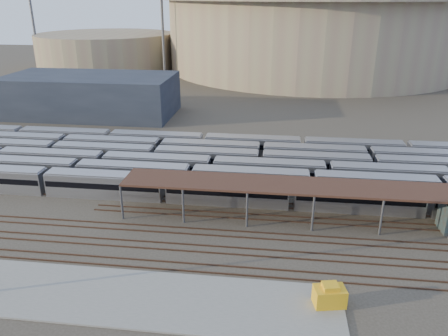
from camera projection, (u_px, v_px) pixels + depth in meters
name	position (u px, v px, depth m)	size (l,w,h in m)	color
ground	(178.00, 227.00, 58.24)	(420.00, 420.00, 0.00)	#383026
apron	(97.00, 294.00, 44.97)	(50.00, 9.00, 0.20)	gray
subway_trains	(181.00, 164.00, 75.03)	(123.01, 23.90, 3.60)	#ADAEB2
inspection_shed	(346.00, 189.00, 57.49)	(60.30, 6.00, 5.30)	#545458
empty_tracks	(168.00, 246.00, 53.60)	(170.00, 9.62, 0.18)	#4C3323
stadium	(313.00, 27.00, 178.21)	(124.00, 124.00, 32.50)	gray
secondary_arena	(106.00, 51.00, 182.49)	(56.00, 56.00, 14.00)	gray
service_building	(91.00, 95.00, 111.18)	(42.00, 20.00, 10.00)	#1E232D
floodlight_0	(162.00, 19.00, 155.48)	(4.00, 1.00, 38.40)	#545458
floodlight_1	(32.00, 17.00, 171.17)	(4.00, 1.00, 38.40)	#545458
floodlight_3	(233.00, 14.00, 199.21)	(4.00, 1.00, 38.40)	#545458
yellow_equipment	(329.00, 296.00, 43.04)	(3.05, 1.91, 1.91)	gold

